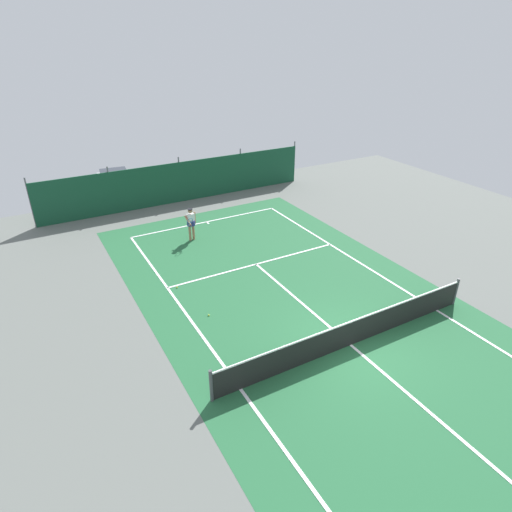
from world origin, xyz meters
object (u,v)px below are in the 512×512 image
at_px(tennis_player, 191,222).
at_px(tennis_ball_near_player, 177,287).
at_px(tennis_ball_midcourt, 209,315).
at_px(parked_car, 116,185).
at_px(tennis_net, 352,332).

relative_size(tennis_player, tennis_ball_near_player, 24.85).
height_order(tennis_ball_midcourt, parked_car, parked_car).
bearing_deg(tennis_ball_midcourt, tennis_net, -48.00).
xyz_separation_m(tennis_ball_midcourt, parked_car, (0.16, 14.24, 0.81)).
xyz_separation_m(tennis_net, parked_car, (-3.27, 18.05, 0.33)).
height_order(tennis_net, tennis_ball_near_player, tennis_net).
relative_size(tennis_ball_near_player, parked_car, 0.02).
relative_size(tennis_player, parked_car, 0.38).
bearing_deg(tennis_ball_near_player, parked_car, 87.61).
distance_m(tennis_ball_near_player, tennis_ball_midcourt, 2.43).
xyz_separation_m(tennis_ball_near_player, parked_car, (0.49, 11.83, 0.81)).
height_order(tennis_player, parked_car, parked_car).
distance_m(tennis_net, parked_car, 18.35).
height_order(tennis_net, tennis_player, tennis_player).
height_order(tennis_ball_near_player, tennis_ball_midcourt, same).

